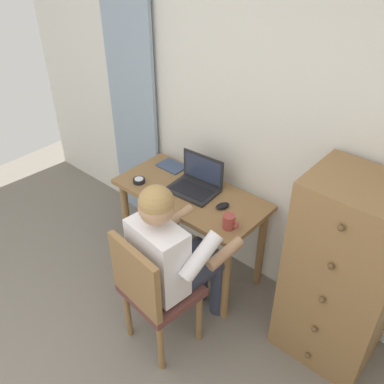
{
  "coord_description": "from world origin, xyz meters",
  "views": [
    {
      "loc": [
        1.37,
        0.03,
        2.44
      ],
      "look_at": [
        -0.15,
        1.76,
        0.83
      ],
      "focal_mm": 39.55,
      "sensor_mm": 36.0,
      "label": 1
    }
  ],
  "objects_px": {
    "dresser": "(342,275)",
    "coffee_mug": "(229,222)",
    "laptop": "(196,183)",
    "notebook_pad": "(172,166)",
    "computer_mouse": "(223,206)",
    "desk_clock": "(139,181)",
    "desk": "(191,206)",
    "chair": "(152,289)",
    "person_seated": "(175,253)"
  },
  "relations": [
    {
      "from": "dresser",
      "to": "coffee_mug",
      "type": "height_order",
      "value": "dresser"
    },
    {
      "from": "desk",
      "to": "laptop",
      "type": "xyz_separation_m",
      "value": [
        0.0,
        0.06,
        0.18
      ]
    },
    {
      "from": "dresser",
      "to": "laptop",
      "type": "height_order",
      "value": "dresser"
    },
    {
      "from": "desk",
      "to": "person_seated",
      "type": "bearing_deg",
      "value": -58.22
    },
    {
      "from": "chair",
      "to": "laptop",
      "type": "distance_m",
      "value": 0.84
    },
    {
      "from": "dresser",
      "to": "laptop",
      "type": "bearing_deg",
      "value": 179.39
    },
    {
      "from": "laptop",
      "to": "notebook_pad",
      "type": "bearing_deg",
      "value": 162.95
    },
    {
      "from": "chair",
      "to": "laptop",
      "type": "xyz_separation_m",
      "value": [
        -0.29,
        0.74,
        0.27
      ]
    },
    {
      "from": "dresser",
      "to": "person_seated",
      "type": "height_order",
      "value": "dresser"
    },
    {
      "from": "notebook_pad",
      "to": "coffee_mug",
      "type": "xyz_separation_m",
      "value": [
        0.77,
        -0.3,
        0.04
      ]
    },
    {
      "from": "chair",
      "to": "desk",
      "type": "bearing_deg",
      "value": 113.02
    },
    {
      "from": "computer_mouse",
      "to": "desk_clock",
      "type": "distance_m",
      "value": 0.67
    },
    {
      "from": "computer_mouse",
      "to": "desk_clock",
      "type": "bearing_deg",
      "value": -148.1
    },
    {
      "from": "dresser",
      "to": "notebook_pad",
      "type": "bearing_deg",
      "value": 175.5
    },
    {
      "from": "desk",
      "to": "person_seated",
      "type": "xyz_separation_m",
      "value": [
        0.31,
        -0.49,
        0.09
      ]
    },
    {
      "from": "person_seated",
      "to": "notebook_pad",
      "type": "xyz_separation_m",
      "value": [
        -0.64,
        0.66,
        0.05
      ]
    },
    {
      "from": "dresser",
      "to": "person_seated",
      "type": "distance_m",
      "value": 0.99
    },
    {
      "from": "desk",
      "to": "laptop",
      "type": "height_order",
      "value": "laptop"
    },
    {
      "from": "laptop",
      "to": "desk_clock",
      "type": "bearing_deg",
      "value": -150.07
    },
    {
      "from": "desk",
      "to": "coffee_mug",
      "type": "distance_m",
      "value": 0.49
    },
    {
      "from": "computer_mouse",
      "to": "laptop",
      "type": "bearing_deg",
      "value": -172.75
    },
    {
      "from": "chair",
      "to": "desk_clock",
      "type": "distance_m",
      "value": 0.87
    },
    {
      "from": "dresser",
      "to": "desk_clock",
      "type": "bearing_deg",
      "value": -172.41
    },
    {
      "from": "dresser",
      "to": "computer_mouse",
      "type": "xyz_separation_m",
      "value": [
        -0.85,
        -0.04,
        0.11
      ]
    },
    {
      "from": "chair",
      "to": "person_seated",
      "type": "distance_m",
      "value": 0.26
    },
    {
      "from": "desk",
      "to": "desk_clock",
      "type": "height_order",
      "value": "desk_clock"
    },
    {
      "from": "computer_mouse",
      "to": "coffee_mug",
      "type": "relative_size",
      "value": 0.83
    },
    {
      "from": "chair",
      "to": "computer_mouse",
      "type": "bearing_deg",
      "value": 90.58
    },
    {
      "from": "coffee_mug",
      "to": "computer_mouse",
      "type": "bearing_deg",
      "value": 138.61
    },
    {
      "from": "person_seated",
      "to": "coffee_mug",
      "type": "bearing_deg",
      "value": 69.85
    },
    {
      "from": "desk_clock",
      "to": "notebook_pad",
      "type": "height_order",
      "value": "desk_clock"
    },
    {
      "from": "coffee_mug",
      "to": "chair",
      "type": "bearing_deg",
      "value": -105.49
    },
    {
      "from": "laptop",
      "to": "notebook_pad",
      "type": "height_order",
      "value": "laptop"
    },
    {
      "from": "person_seated",
      "to": "desk_clock",
      "type": "height_order",
      "value": "person_seated"
    },
    {
      "from": "dresser",
      "to": "coffee_mug",
      "type": "relative_size",
      "value": 10.63
    },
    {
      "from": "desk_clock",
      "to": "dresser",
      "type": "bearing_deg",
      "value": 7.59
    },
    {
      "from": "dresser",
      "to": "chair",
      "type": "distance_m",
      "value": 1.12
    },
    {
      "from": "laptop",
      "to": "desk_clock",
      "type": "distance_m",
      "value": 0.42
    },
    {
      "from": "laptop",
      "to": "coffee_mug",
      "type": "relative_size",
      "value": 2.98
    },
    {
      "from": "desk_clock",
      "to": "computer_mouse",
      "type": "bearing_deg",
      "value": 13.59
    },
    {
      "from": "notebook_pad",
      "to": "chair",
      "type": "bearing_deg",
      "value": -53.54
    },
    {
      "from": "laptop",
      "to": "notebook_pad",
      "type": "xyz_separation_m",
      "value": [
        -0.34,
        0.1,
        -0.05
      ]
    },
    {
      "from": "dresser",
      "to": "desk_clock",
      "type": "height_order",
      "value": "dresser"
    },
    {
      "from": "desk",
      "to": "laptop",
      "type": "relative_size",
      "value": 3.09
    },
    {
      "from": "computer_mouse",
      "to": "coffee_mug",
      "type": "xyz_separation_m",
      "value": [
        0.16,
        -0.14,
        0.03
      ]
    },
    {
      "from": "dresser",
      "to": "laptop",
      "type": "relative_size",
      "value": 3.57
    },
    {
      "from": "chair",
      "to": "dresser",
      "type": "bearing_deg",
      "value": 40.72
    },
    {
      "from": "desk",
      "to": "coffee_mug",
      "type": "bearing_deg",
      "value": -17.11
    },
    {
      "from": "desk_clock",
      "to": "chair",
      "type": "bearing_deg",
      "value": -38.74
    },
    {
      "from": "chair",
      "to": "computer_mouse",
      "type": "distance_m",
      "value": 0.72
    }
  ]
}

